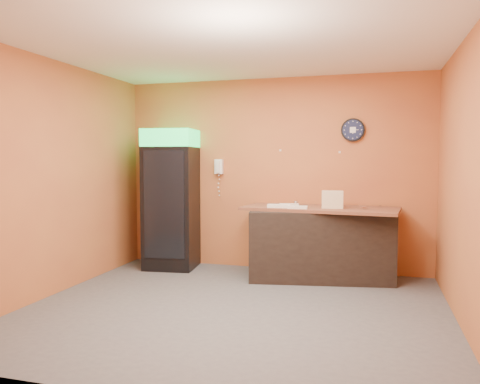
% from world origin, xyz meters
% --- Properties ---
extents(floor, '(4.50, 4.50, 0.00)m').
position_xyz_m(floor, '(0.00, 0.00, 0.00)').
color(floor, '#47474C').
rests_on(floor, ground).
extents(back_wall, '(4.50, 0.02, 2.80)m').
position_xyz_m(back_wall, '(0.00, 2.00, 1.40)').
color(back_wall, '#BC6A35').
rests_on(back_wall, floor).
extents(left_wall, '(0.02, 4.00, 2.80)m').
position_xyz_m(left_wall, '(-2.25, 0.00, 1.40)').
color(left_wall, '#BC6A35').
rests_on(left_wall, floor).
extents(right_wall, '(0.02, 4.00, 2.80)m').
position_xyz_m(right_wall, '(2.25, 0.00, 1.40)').
color(right_wall, '#BC6A35').
rests_on(right_wall, floor).
extents(ceiling, '(4.50, 4.00, 0.02)m').
position_xyz_m(ceiling, '(0.00, 0.00, 2.80)').
color(ceiling, white).
rests_on(ceiling, back_wall).
extents(beverage_cooler, '(0.80, 0.81, 2.06)m').
position_xyz_m(beverage_cooler, '(-1.48, 1.60, 1.00)').
color(beverage_cooler, black).
rests_on(beverage_cooler, floor).
extents(prep_counter, '(1.99, 1.14, 0.93)m').
position_xyz_m(prep_counter, '(0.73, 1.58, 0.47)').
color(prep_counter, black).
rests_on(prep_counter, floor).
extents(wall_clock, '(0.33, 0.06, 0.33)m').
position_xyz_m(wall_clock, '(1.13, 1.97, 2.03)').
color(wall_clock, black).
rests_on(wall_clock, back_wall).
extents(wall_phone, '(0.12, 0.11, 0.22)m').
position_xyz_m(wall_phone, '(-0.83, 1.95, 1.51)').
color(wall_phone, white).
rests_on(wall_phone, back_wall).
extents(butcher_paper, '(2.12, 1.09, 0.04)m').
position_xyz_m(butcher_paper, '(0.73, 1.58, 0.95)').
color(butcher_paper, brown).
rests_on(butcher_paper, prep_counter).
extents(sub_roll_stack, '(0.28, 0.12, 0.23)m').
position_xyz_m(sub_roll_stack, '(0.91, 1.44, 1.09)').
color(sub_roll_stack, beige).
rests_on(sub_roll_stack, butcher_paper).
extents(wrapped_sandwich_left, '(0.30, 0.12, 0.04)m').
position_xyz_m(wrapped_sandwich_left, '(0.21, 1.36, 1.00)').
color(wrapped_sandwich_left, silver).
rests_on(wrapped_sandwich_left, butcher_paper).
extents(wrapped_sandwich_mid, '(0.26, 0.12, 0.04)m').
position_xyz_m(wrapped_sandwich_mid, '(0.47, 1.30, 0.99)').
color(wrapped_sandwich_mid, silver).
rests_on(wrapped_sandwich_mid, butcher_paper).
extents(wrapped_sandwich_right, '(0.28, 0.16, 0.04)m').
position_xyz_m(wrapped_sandwich_right, '(0.31, 1.56, 0.99)').
color(wrapped_sandwich_right, silver).
rests_on(wrapped_sandwich_right, butcher_paper).
extents(kitchen_tool, '(0.06, 0.06, 0.06)m').
position_xyz_m(kitchen_tool, '(0.38, 1.70, 1.01)').
color(kitchen_tool, silver).
rests_on(kitchen_tool, butcher_paper).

